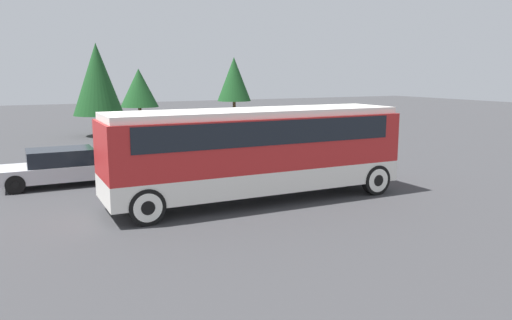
% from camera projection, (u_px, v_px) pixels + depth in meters
% --- Properties ---
extents(ground_plane, '(120.00, 120.00, 0.00)m').
position_uv_depth(ground_plane, '(256.00, 200.00, 16.81)').
color(ground_plane, '#38383A').
extents(tour_bus, '(10.01, 2.59, 3.06)m').
position_uv_depth(tour_bus, '(259.00, 146.00, 16.53)').
color(tour_bus, silver).
rests_on(tour_bus, ground_plane).
extents(parked_car_near, '(4.17, 1.82, 1.45)m').
position_uv_depth(parked_car_near, '(262.00, 151.00, 22.93)').
color(parked_car_near, navy).
rests_on(parked_car_near, ground_plane).
extents(parked_car_mid, '(4.55, 1.94, 1.39)m').
position_uv_depth(parked_car_mid, '(64.00, 167.00, 19.08)').
color(parked_car_mid, '#BCBCC1').
rests_on(parked_car_mid, ground_plane).
extents(tree_left, '(3.10, 3.10, 5.70)m').
position_uv_depth(tree_left, '(234.00, 79.00, 45.91)').
color(tree_left, brown).
rests_on(tree_left, ground_plane).
extents(tree_center, '(3.35, 3.35, 6.25)m').
position_uv_depth(tree_center, '(97.00, 79.00, 33.55)').
color(tree_center, brown).
rests_on(tree_center, ground_plane).
extents(tree_right, '(3.04, 3.04, 4.60)m').
position_uv_depth(tree_right, '(139.00, 88.00, 39.92)').
color(tree_right, brown).
rests_on(tree_right, ground_plane).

